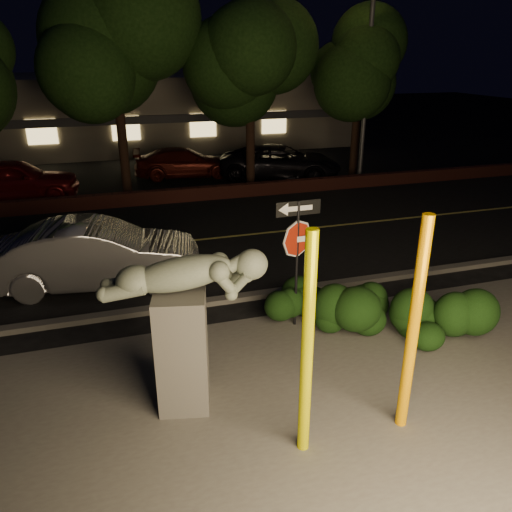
{
  "coord_description": "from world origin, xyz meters",
  "views": [
    {
      "loc": [
        -3.32,
        -6.83,
        5.2
      ],
      "look_at": [
        -0.72,
        1.58,
        1.6
      ],
      "focal_mm": 35.0,
      "sensor_mm": 36.0,
      "label": 1
    }
  ],
  "objects_px": {
    "signpost": "(297,239)",
    "parked_car_red": "(14,180)",
    "yellow_pole_right": "(413,328)",
    "parked_car_darkred": "(185,163)",
    "streetlight": "(365,45)",
    "parked_car_dark": "(281,162)",
    "sculpture": "(183,315)",
    "silver_sedan": "(98,255)",
    "yellow_pole_left": "(307,349)"
  },
  "relations": [
    {
      "from": "signpost",
      "to": "parked_car_red",
      "type": "bearing_deg",
      "value": 118.01
    },
    {
      "from": "yellow_pole_right",
      "to": "parked_car_darkred",
      "type": "distance_m",
      "value": 17.01
    },
    {
      "from": "yellow_pole_right",
      "to": "parked_car_darkred",
      "type": "xyz_separation_m",
      "value": [
        -0.37,
        16.97,
        -1.02
      ]
    },
    {
      "from": "streetlight",
      "to": "parked_car_red",
      "type": "height_order",
      "value": "streetlight"
    },
    {
      "from": "yellow_pole_right",
      "to": "parked_car_dark",
      "type": "relative_size",
      "value": 0.63
    },
    {
      "from": "streetlight",
      "to": "parked_car_red",
      "type": "bearing_deg",
      "value": 173.32
    },
    {
      "from": "yellow_pole_right",
      "to": "signpost",
      "type": "height_order",
      "value": "yellow_pole_right"
    },
    {
      "from": "parked_car_darkred",
      "to": "parked_car_dark",
      "type": "relative_size",
      "value": 0.85
    },
    {
      "from": "sculpture",
      "to": "signpost",
      "type": "bearing_deg",
      "value": 48.43
    },
    {
      "from": "parked_car_red",
      "to": "parked_car_dark",
      "type": "xyz_separation_m",
      "value": [
        10.73,
        0.34,
        -0.05
      ]
    },
    {
      "from": "silver_sedan",
      "to": "parked_car_darkred",
      "type": "height_order",
      "value": "silver_sedan"
    },
    {
      "from": "streetlight",
      "to": "parked_car_dark",
      "type": "distance_m",
      "value": 5.74
    },
    {
      "from": "parked_car_darkred",
      "to": "streetlight",
      "type": "bearing_deg",
      "value": -110.0
    },
    {
      "from": "yellow_pole_right",
      "to": "streetlight",
      "type": "distance_m",
      "value": 15.67
    },
    {
      "from": "signpost",
      "to": "streetlight",
      "type": "bearing_deg",
      "value": 55.64
    },
    {
      "from": "signpost",
      "to": "parked_car_red",
      "type": "xyz_separation_m",
      "value": [
        -6.66,
        11.87,
        -1.1
      ]
    },
    {
      "from": "streetlight",
      "to": "parked_car_darkred",
      "type": "xyz_separation_m",
      "value": [
        -6.79,
        3.19,
        -4.81
      ]
    },
    {
      "from": "yellow_pole_left",
      "to": "signpost",
      "type": "relative_size",
      "value": 1.24
    },
    {
      "from": "parked_car_darkred",
      "to": "sculpture",
      "type": "bearing_deg",
      "value": 175.66
    },
    {
      "from": "silver_sedan",
      "to": "signpost",
      "type": "bearing_deg",
      "value": -122.32
    },
    {
      "from": "yellow_pole_left",
      "to": "signpost",
      "type": "distance_m",
      "value": 3.45
    },
    {
      "from": "yellow_pole_left",
      "to": "silver_sedan",
      "type": "distance_m",
      "value": 6.97
    },
    {
      "from": "silver_sedan",
      "to": "parked_car_red",
      "type": "height_order",
      "value": "silver_sedan"
    },
    {
      "from": "yellow_pole_right",
      "to": "parked_car_red",
      "type": "relative_size",
      "value": 0.72
    },
    {
      "from": "yellow_pole_right",
      "to": "yellow_pole_left",
      "type": "bearing_deg",
      "value": -179.38
    },
    {
      "from": "yellow_pole_left",
      "to": "signpost",
      "type": "height_order",
      "value": "yellow_pole_left"
    },
    {
      "from": "yellow_pole_left",
      "to": "parked_car_darkred",
      "type": "relative_size",
      "value": 0.74
    },
    {
      "from": "streetlight",
      "to": "sculpture",
      "type": "bearing_deg",
      "value": -128.34
    },
    {
      "from": "silver_sedan",
      "to": "parked_car_dark",
      "type": "bearing_deg",
      "value": -33.22
    },
    {
      "from": "yellow_pole_left",
      "to": "parked_car_red",
      "type": "relative_size",
      "value": 0.72
    },
    {
      "from": "yellow_pole_left",
      "to": "parked_car_dark",
      "type": "bearing_deg",
      "value": 71.37
    },
    {
      "from": "sculpture",
      "to": "silver_sedan",
      "type": "xyz_separation_m",
      "value": [
        -1.24,
        4.97,
        -0.82
      ]
    },
    {
      "from": "yellow_pole_left",
      "to": "parked_car_dark",
      "type": "relative_size",
      "value": 0.63
    },
    {
      "from": "parked_car_red",
      "to": "parked_car_darkred",
      "type": "relative_size",
      "value": 1.03
    },
    {
      "from": "parked_car_dark",
      "to": "yellow_pole_right",
      "type": "bearing_deg",
      "value": -170.21
    },
    {
      "from": "yellow_pole_right",
      "to": "streetlight",
      "type": "relative_size",
      "value": 0.36
    },
    {
      "from": "signpost",
      "to": "parked_car_dark",
      "type": "distance_m",
      "value": 12.93
    },
    {
      "from": "silver_sedan",
      "to": "streetlight",
      "type": "bearing_deg",
      "value": -47.55
    },
    {
      "from": "parked_car_red",
      "to": "parked_car_darkred",
      "type": "height_order",
      "value": "parked_car_red"
    },
    {
      "from": "streetlight",
      "to": "parked_car_darkred",
      "type": "relative_size",
      "value": 2.07
    },
    {
      "from": "sculpture",
      "to": "parked_car_red",
      "type": "relative_size",
      "value": 0.57
    },
    {
      "from": "yellow_pole_left",
      "to": "silver_sedan",
      "type": "xyz_separation_m",
      "value": [
        -2.62,
        6.4,
        -0.86
      ]
    },
    {
      "from": "parked_car_dark",
      "to": "yellow_pole_left",
      "type": "bearing_deg",
      "value": -175.66
    },
    {
      "from": "parked_car_red",
      "to": "parked_car_dark",
      "type": "height_order",
      "value": "parked_car_red"
    },
    {
      "from": "sculpture",
      "to": "parked_car_dark",
      "type": "xyz_separation_m",
      "value": [
        6.59,
        14.03,
        -0.88
      ]
    },
    {
      "from": "streetlight",
      "to": "signpost",
      "type": "bearing_deg",
      "value": -124.19
    },
    {
      "from": "yellow_pole_left",
      "to": "sculpture",
      "type": "distance_m",
      "value": 1.99
    },
    {
      "from": "silver_sedan",
      "to": "parked_car_dark",
      "type": "height_order",
      "value": "silver_sedan"
    },
    {
      "from": "signpost",
      "to": "sculpture",
      "type": "distance_m",
      "value": 3.12
    },
    {
      "from": "yellow_pole_left",
      "to": "parked_car_darkred",
      "type": "xyz_separation_m",
      "value": [
        1.22,
        16.99,
        -1.0
      ]
    }
  ]
}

